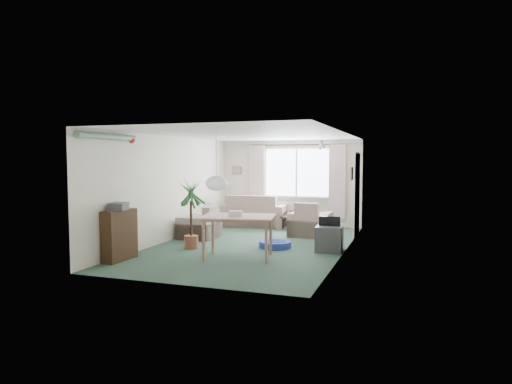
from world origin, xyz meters
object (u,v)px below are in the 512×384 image
(dining_table, at_px, (238,237))
(tv_cube, at_px, (329,239))
(armchair_corner, at_px, (310,219))
(bookshelf, at_px, (120,235))
(armchair_left, at_px, (199,222))
(houseplant, at_px, (191,214))
(pet_bed, at_px, (275,244))
(sofa, at_px, (254,210))
(coffee_table, at_px, (291,223))

(dining_table, distance_m, tv_cube, 1.95)
(armchair_corner, xyz_separation_m, bookshelf, (-2.77, -3.81, 0.05))
(armchair_left, relative_size, houseplant, 0.58)
(houseplant, height_order, dining_table, houseplant)
(tv_cube, height_order, pet_bed, tv_cube)
(sofa, xyz_separation_m, pet_bed, (1.44, -2.77, -0.37))
(coffee_table, distance_m, bookshelf, 5.10)
(coffee_table, relative_size, dining_table, 0.62)
(armchair_left, distance_m, tv_cube, 3.25)
(pet_bed, bearing_deg, sofa, 117.45)
(houseplant, xyz_separation_m, tv_cube, (2.80, 0.66, -0.47))
(armchair_corner, relative_size, coffee_table, 1.20)
(sofa, relative_size, bookshelf, 1.88)
(dining_table, bearing_deg, armchair_corner, 75.18)
(armchair_left, xyz_separation_m, tv_cube, (3.20, -0.54, -0.12))
(tv_cube, bearing_deg, pet_bed, 177.24)
(sofa, bearing_deg, pet_bed, 113.01)
(tv_cube, bearing_deg, dining_table, -144.34)
(armchair_corner, distance_m, coffee_table, 1.12)
(dining_table, distance_m, pet_bed, 1.30)
(bookshelf, bearing_deg, armchair_left, 84.49)
(coffee_table, height_order, houseplant, houseplant)
(coffee_table, xyz_separation_m, pet_bed, (0.31, -2.54, -0.11))
(bookshelf, distance_m, dining_table, 2.20)
(armchair_left, bearing_deg, pet_bed, 77.19)
(armchair_corner, xyz_separation_m, houseplant, (-2.04, -2.37, 0.32))
(armchair_corner, bearing_deg, bookshelf, 56.98)
(armchair_corner, height_order, pet_bed, armchair_corner)
(tv_cube, bearing_deg, armchair_corner, 111.91)
(coffee_table, distance_m, tv_cube, 2.94)
(houseplant, bearing_deg, bookshelf, -117.10)
(sofa, xyz_separation_m, bookshelf, (-0.94, -4.88, 0.03))
(sofa, xyz_separation_m, tv_cube, (2.60, -2.78, -0.18))
(houseplant, bearing_deg, armchair_corner, 49.30)
(houseplant, bearing_deg, sofa, 86.59)
(sofa, distance_m, armchair_left, 2.32)
(dining_table, bearing_deg, bookshelf, -155.63)
(sofa, bearing_deg, armchair_left, 70.51)
(tv_cube, bearing_deg, coffee_table, 117.67)
(houseplant, bearing_deg, tv_cube, 13.19)
(sofa, bearing_deg, armchair_corner, 145.25)
(bookshelf, bearing_deg, armchair_corner, 55.77)
(armchair_corner, bearing_deg, houseplant, 52.34)
(sofa, distance_m, armchair_corner, 2.12)
(armchair_left, height_order, tv_cube, armchair_left)
(houseplant, xyz_separation_m, pet_bed, (1.64, 0.67, -0.67))
(houseplant, distance_m, dining_table, 1.42)
(armchair_left, xyz_separation_m, houseplant, (0.40, -1.20, 0.35))
(armchair_corner, relative_size, tv_cube, 1.63)
(armchair_corner, bearing_deg, sofa, -27.28)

